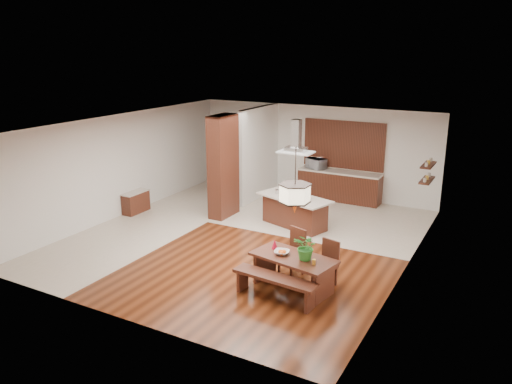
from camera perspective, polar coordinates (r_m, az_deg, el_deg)
The scene contains 25 objects.
room_shell at distance 12.19m, azimuth -1.24°, elevation 3.86°, with size 9.00×9.04×2.92m.
tile_hallway at distance 14.27m, azimuth -10.84°, elevation -3.17°, with size 2.50×9.00×0.01m, color beige.
tile_kitchen at distance 14.43m, azimuth 8.10°, elevation -2.81°, with size 5.50×4.00×0.01m, color beige.
soffit_band at distance 12.04m, azimuth -1.27°, elevation 7.69°, with size 8.00×9.00×0.02m, color #3F1A0F.
partition_pier at distance 14.03m, azimuth -3.76°, elevation 2.92°, with size 0.45×1.00×2.90m, color black.
partition_stub at distance 15.80m, azimuth 0.31°, elevation 4.46°, with size 0.18×2.40×2.90m, color silver.
hallway_console at distance 14.98m, azimuth -13.57°, elevation -1.15°, with size 0.37×0.88×0.63m, color black.
hallway_doorway at distance 17.44m, azimuth -1.75°, elevation 4.24°, with size 1.10×0.20×2.10m, color black.
rear_counter at distance 15.90m, azimuth 9.49°, elevation 0.70°, with size 2.60×0.62×0.95m.
kitchen_window at distance 15.86m, azimuth 10.02°, elevation 5.36°, with size 2.60×0.08×1.50m, color #A86232.
shelf_lower at distance 13.49m, azimuth 18.94°, elevation 1.30°, with size 0.26×0.90×0.04m, color black.
shelf_upper at distance 13.40m, azimuth 19.10°, elevation 2.95°, with size 0.26×0.90×0.04m, color black.
dining_table at distance 10.04m, azimuth 4.29°, elevation -8.32°, with size 1.79×1.14×0.69m.
dining_bench at distance 9.72m, azimuth 2.16°, elevation -10.90°, with size 1.73×0.38×0.49m, color black, non-canonical shape.
dining_chair_left at distance 10.64m, azimuth 4.05°, elevation -6.89°, with size 0.44×0.44×1.00m, color black, non-canonical shape.
dining_chair_right at distance 10.24m, azimuth 7.87°, elevation -8.16°, with size 0.42×0.42×0.94m, color black, non-canonical shape.
pendant_lantern at distance 9.45m, azimuth 4.51°, elevation 1.30°, with size 0.64×0.64×1.31m, color beige, non-canonical shape.
foliage_plant at distance 9.73m, azimuth 5.81°, elevation -6.27°, with size 0.48×0.42×0.53m, color #2B7A28.
fruit_bowl at distance 10.05m, azimuth 2.96°, elevation -6.90°, with size 0.30×0.30×0.07m, color beige.
napkin_cone at distance 10.27m, azimuth 2.14°, elevation -5.97°, with size 0.13×0.13×0.20m, color #A20B22.
gold_ornament at distance 9.63m, azimuth 6.63°, elevation -7.95°, with size 0.07×0.07×0.10m, color gold.
kitchen_island at distance 13.46m, azimuth 4.42°, elevation -2.19°, with size 2.21×1.47×0.84m.
range_hood at distance 12.96m, azimuth 4.62°, elevation 6.37°, with size 0.90×0.55×0.87m, color silver, non-canonical shape.
island_cup at distance 13.05m, azimuth 5.99°, elevation -0.69°, with size 0.13×0.13×0.10m, color silver.
microwave at distance 16.00m, azimuth 6.87°, elevation 3.26°, with size 0.59×0.40×0.33m, color silver.
Camera 1 is at (5.92, -10.33, 4.67)m, focal length 35.00 mm.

